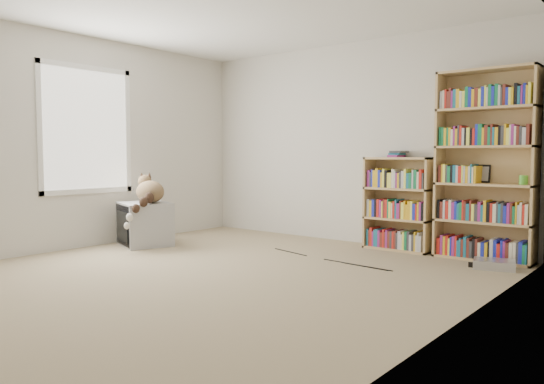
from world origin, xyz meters
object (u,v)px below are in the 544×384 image
Objects in this scene: bookcase_tall at (486,171)px; dvd_player at (494,264)px; bookcase_short at (399,207)px; cat at (147,195)px; crt_tv at (145,224)px.

dvd_player is (0.22, -0.39, -0.89)m from bookcase_tall.
bookcase_short is (-0.96, -0.00, -0.44)m from bookcase_tall.
cat is 1.98× the size of dvd_player.
dvd_player is (3.73, 1.28, -0.22)m from crt_tv.
bookcase_short is at bearing 146.59° from dvd_player.
cat is 2.99m from bookcase_short.
crt_tv is 0.37m from cat.
bookcase_short is at bearing 53.00° from crt_tv.
crt_tv is 0.70× the size of bookcase_short.
crt_tv reaches higher than dvd_player.
cat is (0.09, -0.04, 0.36)m from crt_tv.
bookcase_tall reaches higher than cat.
crt_tv is 3.94m from bookcase_tall.
cat is at bearing -1.90° from crt_tv.
cat is at bearing -175.46° from dvd_player.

